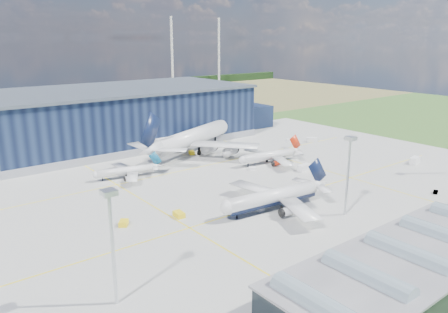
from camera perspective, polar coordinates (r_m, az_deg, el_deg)
ground at (r=142.47m, az=3.31°, el=-4.90°), size 600.00×600.00×0.00m
apron at (r=149.66m, az=0.78°, el=-3.86°), size 220.00×160.00×0.08m
farmland at (r=335.70m, az=-22.45°, el=5.70°), size 600.00×220.00×0.01m
treeline at (r=412.21m, az=-25.66°, el=7.49°), size 600.00×8.00×8.00m
hangar at (r=218.52m, az=-12.77°, el=5.02°), size 145.00×62.00×26.10m
glass_concourse at (r=102.21m, az=23.73°, el=-12.46°), size 78.00×23.00×8.60m
light_mast_west at (r=82.82m, az=-14.51°, el=-9.18°), size 2.60×2.60×23.00m
light_mast_center at (r=125.71m, az=15.97°, el=-0.85°), size 2.60×2.60×23.00m
airliner_navy at (r=127.90m, az=6.38°, el=-4.27°), size 43.63×42.86×12.96m
airliner_red at (r=175.56m, az=5.83°, el=0.67°), size 34.77×34.19×10.13m
airliner_widebody at (r=190.47m, az=-4.20°, el=3.63°), size 86.77×86.04×21.58m
airliner_regional at (r=160.53m, az=-12.82°, el=-1.34°), size 30.78×30.35×8.45m
gse_tug_a at (r=124.91m, az=-5.90°, el=-7.55°), size 2.62×3.94×1.56m
gse_tug_b at (r=122.02m, az=-12.97°, el=-8.48°), size 3.76×3.97×1.43m
gse_van_a at (r=168.97m, az=10.43°, el=-1.44°), size 5.82×2.89×2.46m
gse_cart_a at (r=215.35m, az=8.50°, el=2.10°), size 2.10×3.02×1.27m
gse_van_b at (r=216.10m, az=11.41°, el=2.15°), size 5.46×5.10×2.36m
gse_tug_c at (r=190.15m, az=-4.24°, el=0.50°), size 3.14×3.89×1.47m
gse_cart_b at (r=167.67m, az=3.72°, el=-1.57°), size 3.22×2.80×1.17m
gse_van_c at (r=191.51m, az=23.67°, el=-0.48°), size 6.03×3.71×2.70m
airstair at (r=130.69m, az=3.92°, el=-6.07°), size 3.51×5.28×3.14m
car_a at (r=125.07m, az=23.32°, el=-8.82°), size 3.92×1.92×1.29m
car_b at (r=158.41m, az=25.92°, el=-4.13°), size 3.96×2.60×1.23m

